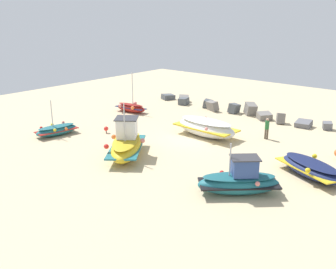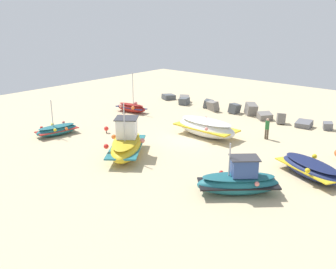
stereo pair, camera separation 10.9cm
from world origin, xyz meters
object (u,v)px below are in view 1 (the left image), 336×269
object	(u,v)px
fishing_boat_1	(131,107)
fishing_boat_0	(206,127)
fishing_boat_5	(57,130)
fishing_boat_4	(311,168)
fishing_boat_2	(126,144)
person_walking	(267,127)
mooring_buoy_1	(106,129)
fishing_boat_3	(239,181)

from	to	relation	value
fishing_boat_1	fishing_boat_0	bearing A→B (deg)	164.50
fishing_boat_5	fishing_boat_1	bearing A→B (deg)	13.43
fishing_boat_4	fishing_boat_5	size ratio (longest dim) A/B	1.35
fishing_boat_1	fishing_boat_2	bearing A→B (deg)	127.33
fishing_boat_1	person_walking	size ratio (longest dim) A/B	2.37
fishing_boat_2	fishing_boat_5	world-z (taller)	fishing_boat_2
fishing_boat_5	mooring_buoy_1	distance (m)	3.90
person_walking	fishing_boat_5	bearing A→B (deg)	96.15
fishing_boat_0	fishing_boat_1	size ratio (longest dim) A/B	1.34
fishing_boat_0	fishing_boat_3	bearing A→B (deg)	-42.38
fishing_boat_2	mooring_buoy_1	world-z (taller)	fishing_boat_2
fishing_boat_3	fishing_boat_4	size ratio (longest dim) A/B	0.90
person_walking	mooring_buoy_1	world-z (taller)	person_walking
fishing_boat_3	person_walking	bearing A→B (deg)	65.62
fishing_boat_5	fishing_boat_3	bearing A→B (deg)	-79.84
fishing_boat_0	fishing_boat_2	distance (m)	7.24
fishing_boat_0	fishing_boat_3	distance (m)	10.02
fishing_boat_3	mooring_buoy_1	xyz separation A→B (m)	(-13.80, 2.45, -0.36)
fishing_boat_2	person_walking	distance (m)	11.06
fishing_boat_5	person_walking	distance (m)	16.54
person_walking	mooring_buoy_1	size ratio (longest dim) A/B	3.06
fishing_boat_4	mooring_buoy_1	world-z (taller)	fishing_boat_4
fishing_boat_1	person_walking	distance (m)	14.00
fishing_boat_3	mooring_buoy_1	distance (m)	14.02
fishing_boat_0	person_walking	bearing A→B (deg)	34.15
fishing_boat_1	fishing_boat_2	xyz separation A→B (m)	(8.37, -8.53, 0.38)
fishing_boat_2	fishing_boat_5	bearing A→B (deg)	56.40
fishing_boat_2	fishing_boat_4	bearing A→B (deg)	-103.25
fishing_boat_2	fishing_boat_4	xyz separation A→B (m)	(10.85, 4.80, -0.33)
fishing_boat_2	mooring_buoy_1	size ratio (longest dim) A/B	9.73
fishing_boat_2	mooring_buoy_1	distance (m)	5.64
fishing_boat_3	fishing_boat_0	bearing A→B (deg)	92.64
fishing_boat_0	fishing_boat_3	xyz separation A→B (m)	(7.15, -7.02, -0.02)
fishing_boat_4	fishing_boat_3	bearing A→B (deg)	90.98
fishing_boat_0	mooring_buoy_1	bearing A→B (deg)	-143.37
fishing_boat_2	fishing_boat_4	size ratio (longest dim) A/B	1.11
fishing_boat_1	fishing_boat_2	world-z (taller)	fishing_boat_1
fishing_boat_1	fishing_boat_5	world-z (taller)	fishing_boat_1
fishing_boat_3	fishing_boat_4	distance (m)	5.20
fishing_boat_1	fishing_boat_4	xyz separation A→B (m)	(19.22, -3.73, 0.05)
fishing_boat_4	fishing_boat_2	bearing A→B (deg)	48.53
fishing_boat_5	fishing_boat_2	bearing A→B (deg)	-78.10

